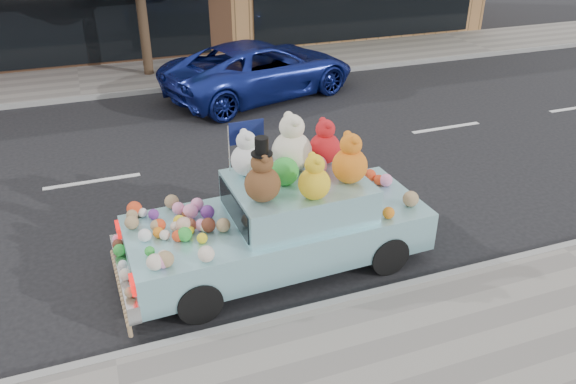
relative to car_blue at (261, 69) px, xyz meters
name	(u,v)px	position (x,y,z in m)	size (l,w,h in m)	color
ground	(93,182)	(-4.63, -3.75, -0.73)	(120.00, 120.00, 0.00)	black
far_sidewalk	(79,82)	(-4.63, 2.75, -0.67)	(60.00, 3.00, 0.12)	gray
near_kerb	(116,359)	(-4.63, -8.75, -0.67)	(60.00, 0.12, 0.13)	gray
far_kerb	(81,98)	(-4.63, 1.25, -0.67)	(60.00, 0.12, 0.13)	gray
car_blue	(261,69)	(0.00, 0.00, 0.00)	(2.43, 5.27, 1.46)	navy
art_car	(281,217)	(-2.10, -7.51, 0.08)	(4.54, 1.89, 2.24)	black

